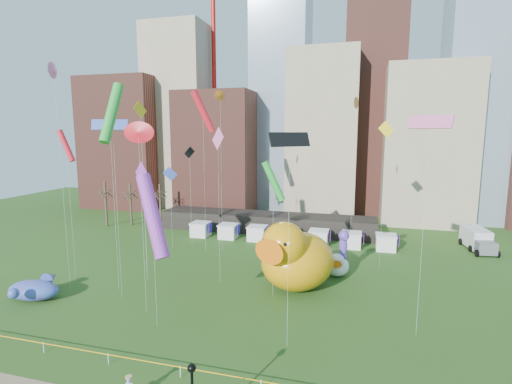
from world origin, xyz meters
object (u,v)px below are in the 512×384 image
(small_duck, at_px, (337,265))
(whale_inflatable, at_px, (35,289))
(seahorse_green, at_px, (303,249))
(box_truck, at_px, (477,239))
(seahorse_purple, at_px, (343,243))
(big_duck, at_px, (295,257))

(small_duck, height_order, whale_inflatable, small_duck)
(seahorse_green, distance_m, box_truck, 30.87)
(seahorse_purple, relative_size, whale_inflatable, 0.81)
(big_duck, height_order, seahorse_green, big_duck)
(small_duck, distance_m, whale_inflatable, 33.99)
(small_duck, bearing_deg, seahorse_purple, 29.91)
(big_duck, relative_size, whale_inflatable, 1.66)
(small_duck, bearing_deg, big_duck, -129.05)
(small_duck, relative_size, seahorse_green, 0.70)
(big_duck, xyz_separation_m, seahorse_green, (0.53, 2.28, 0.33))
(seahorse_purple, bearing_deg, box_truck, 24.89)
(small_duck, bearing_deg, seahorse_green, -140.36)
(big_duck, height_order, seahorse_purple, big_duck)
(whale_inflatable, relative_size, box_truck, 0.92)
(big_duck, bearing_deg, box_truck, 65.29)
(big_duck, bearing_deg, seahorse_green, 99.56)
(whale_inflatable, height_order, box_truck, box_truck)
(seahorse_green, bearing_deg, whale_inflatable, -157.71)
(big_duck, xyz_separation_m, small_duck, (4.31, 5.55, -2.35))
(big_duck, xyz_separation_m, box_truck, (24.00, 22.16, -2.16))
(big_duck, bearing_deg, seahorse_purple, 72.66)
(big_duck, relative_size, seahorse_green, 2.06)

